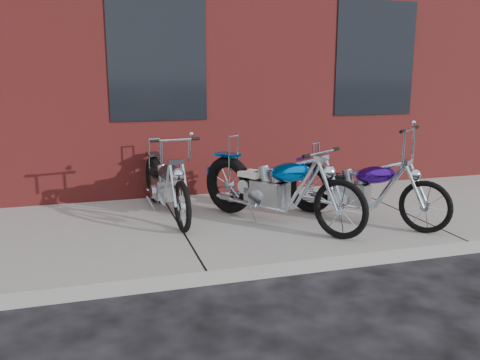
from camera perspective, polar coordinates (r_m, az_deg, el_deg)
name	(u,v)px	position (r m, az deg, el deg)	size (l,w,h in m)	color
ground	(207,286)	(4.99, -3.75, -11.77)	(120.00, 120.00, 0.00)	black
sidewalk	(180,232)	(6.34, -6.79, -5.76)	(22.00, 3.00, 0.15)	gray
chopper_purple	(359,191)	(6.54, 13.25, -1.17)	(1.41, 1.79, 1.22)	black
chopper_blue	(276,190)	(6.26, 4.04, -1.11)	(1.42, 2.06, 1.04)	black
chopper_third	(166,186)	(6.73, -8.33, -0.66)	(0.52, 2.14, 1.08)	black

